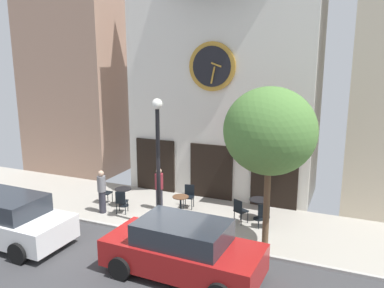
{
  "coord_description": "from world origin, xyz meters",
  "views": [
    {
      "loc": [
        5.56,
        -10.66,
        5.82
      ],
      "look_at": [
        0.14,
        2.08,
        2.75
      ],
      "focal_mm": 36.75,
      "sensor_mm": 36.0,
      "label": 1
    }
  ],
  "objects": [
    {
      "name": "neighbor_building_left",
      "position": [
        -7.89,
        5.87,
        7.16
      ],
      "size": [
        5.04,
        3.44,
        14.32
      ],
      "color": "#9E7A66",
      "rests_on": "ground_plane"
    },
    {
      "name": "cafe_table_near_door",
      "position": [
        -0.26,
        1.93,
        0.48
      ],
      "size": [
        0.61,
        0.61,
        0.74
      ],
      "color": "black",
      "rests_on": "ground_plane"
    },
    {
      "name": "ground_plane",
      "position": [
        0.0,
        -1.1,
        -0.02
      ],
      "size": [
        26.47,
        10.56,
        0.13
      ],
      "color": "#9E998E"
    },
    {
      "name": "street_tree",
      "position": [
        3.22,
        0.7,
        3.67
      ],
      "size": [
        2.77,
        2.5,
        5.0
      ],
      "color": "brown",
      "rests_on": "ground_plane"
    },
    {
      "name": "cafe_chair_left_end",
      "position": [
        -2.38,
        1.18,
        0.53
      ],
      "size": [
        0.5,
        0.5,
        0.9
      ],
      "color": "black",
      "rests_on": "ground_plane"
    },
    {
      "name": "pedestrian_maroon",
      "position": [
        -1.26,
        2.12,
        0.86
      ],
      "size": [
        0.42,
        0.42,
        1.67
      ],
      "color": "#2D2D38",
      "rests_on": "ground_plane"
    },
    {
      "name": "cafe_table_center",
      "position": [
        2.54,
        2.69,
        0.55
      ],
      "size": [
        0.72,
        0.72,
        0.76
      ],
      "color": "black",
      "rests_on": "ground_plane"
    },
    {
      "name": "parked_car_white",
      "position": [
        -4.47,
        -2.19,
        0.76
      ],
      "size": [
        4.34,
        2.09,
        1.55
      ],
      "color": "white",
      "rests_on": "ground_plane"
    },
    {
      "name": "pedestrian_grey",
      "position": [
        -3.11,
        0.98,
        0.86
      ],
      "size": [
        0.35,
        0.35,
        1.67
      ],
      "color": "#2D2D38",
      "rests_on": "ground_plane"
    },
    {
      "name": "cafe_table_rightmost",
      "position": [
        -2.75,
        1.88,
        0.49
      ],
      "size": [
        0.65,
        0.65,
        0.72
      ],
      "color": "black",
      "rests_on": "ground_plane"
    },
    {
      "name": "cafe_chair_curbside",
      "position": [
        1.99,
        2.06,
        0.53
      ],
      "size": [
        0.54,
        0.54,
        0.9
      ],
      "color": "black",
      "rests_on": "ground_plane"
    },
    {
      "name": "clock_building",
      "position": [
        0.14,
        5.63,
        5.28
      ],
      "size": [
        7.88,
        4.36,
        10.24
      ],
      "color": "silver",
      "rests_on": "ground_plane"
    },
    {
      "name": "cafe_chair_facing_wall",
      "position": [
        -0.29,
        2.78,
        0.53
      ],
      "size": [
        0.47,
        0.47,
        0.9
      ],
      "color": "black",
      "rests_on": "ground_plane"
    },
    {
      "name": "parked_car_red",
      "position": [
        1.53,
        -1.83,
        0.76
      ],
      "size": [
        4.36,
        2.15,
        1.55
      ],
      "color": "maroon",
      "rests_on": "ground_plane"
    },
    {
      "name": "cafe_chair_outer",
      "position": [
        -3.62,
        1.84,
        0.53
      ],
      "size": [
        0.43,
        0.43,
        0.9
      ],
      "color": "black",
      "rests_on": "ground_plane"
    },
    {
      "name": "cafe_chair_near_lamp",
      "position": [
        2.88,
        1.99,
        0.53
      ],
      "size": [
        0.49,
        0.49,
        0.9
      ],
      "color": "black",
      "rests_on": "ground_plane"
    },
    {
      "name": "street_lamp",
      "position": [
        -0.51,
        0.69,
        2.28
      ],
      "size": [
        0.36,
        0.36,
        4.5
      ],
      "color": "black",
      "rests_on": "ground_plane"
    }
  ]
}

